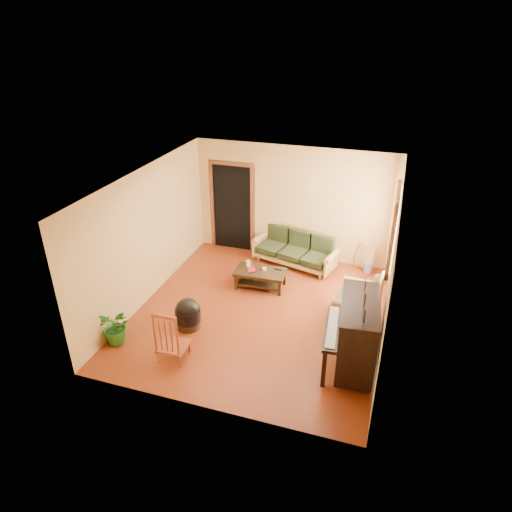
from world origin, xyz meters
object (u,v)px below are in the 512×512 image
(armchair, at_px, (357,298))
(ceramic_crock, at_px, (367,267))
(red_chair, at_px, (172,334))
(potted_plant, at_px, (116,327))
(sofa, at_px, (294,249))
(coffee_table, at_px, (260,279))
(footstool, at_px, (188,317))
(piano, at_px, (357,335))

(armchair, relative_size, ceramic_crock, 3.92)
(armchair, distance_m, ceramic_crock, 1.92)
(red_chair, bearing_deg, potted_plant, 175.05)
(sofa, bearing_deg, potted_plant, -106.60)
(potted_plant, bearing_deg, coffee_table, 54.71)
(sofa, relative_size, ceramic_crock, 7.94)
(armchair, distance_m, footstool, 3.07)
(potted_plant, bearing_deg, footstool, 39.08)
(potted_plant, bearing_deg, ceramic_crock, 44.95)
(sofa, relative_size, piano, 1.38)
(sofa, relative_size, potted_plant, 2.85)
(sofa, xyz_separation_m, armchair, (1.57, -1.72, 0.06))
(ceramic_crock, bearing_deg, red_chair, -125.10)
(sofa, bearing_deg, armchair, -32.99)
(sofa, relative_size, coffee_table, 1.81)
(piano, height_order, red_chair, piano)
(red_chair, bearing_deg, ceramic_crock, 53.18)
(red_chair, xyz_separation_m, ceramic_crock, (2.73, 3.89, -0.36))
(armchair, xyz_separation_m, ceramic_crock, (0.04, 1.88, -0.34))
(red_chair, distance_m, ceramic_crock, 4.77)
(piano, height_order, ceramic_crock, piano)
(ceramic_crock, bearing_deg, footstool, -133.31)
(sofa, height_order, piano, piano)
(piano, xyz_separation_m, red_chair, (-2.83, -0.72, -0.11))
(armchair, distance_m, piano, 1.30)
(sofa, xyz_separation_m, piano, (1.72, -3.01, 0.20))
(footstool, bearing_deg, potted_plant, -140.92)
(footstool, xyz_separation_m, red_chair, (0.14, -0.85, 0.26))
(armchair, relative_size, footstool, 2.00)
(piano, xyz_separation_m, footstool, (-2.97, 0.13, -0.38))
(coffee_table, xyz_separation_m, red_chair, (-0.68, -2.58, 0.29))
(red_chair, relative_size, potted_plant, 1.47)
(red_chair, height_order, ceramic_crock, red_chair)
(sofa, xyz_separation_m, coffee_table, (-0.44, -1.15, -0.21))
(coffee_table, height_order, ceramic_crock, coffee_table)
(coffee_table, bearing_deg, piano, -40.80)
(coffee_table, xyz_separation_m, potted_plant, (-1.78, -2.52, 0.14))
(armchair, distance_m, red_chair, 3.36)
(ceramic_crock, bearing_deg, armchair, -91.30)
(sofa, bearing_deg, red_chair, -92.11)
(sofa, bearing_deg, piano, -45.71)
(sofa, height_order, footstool, sofa)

